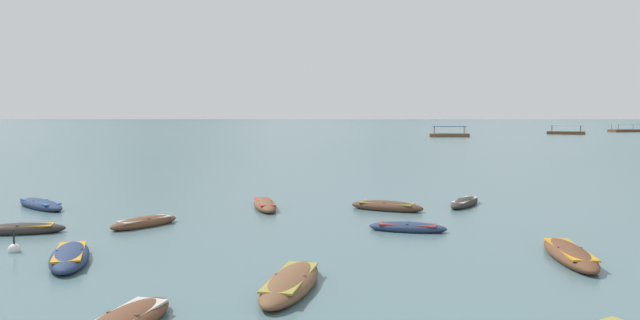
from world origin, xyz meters
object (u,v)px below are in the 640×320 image
Objects in this scene: rowboat_12 at (408,227)px; ferry_1 at (626,130)px; rowboat_6 at (265,205)px; rowboat_10 at (144,222)px; ferry_2 at (566,133)px; mooring_buoy at (14,249)px; rowboat_5 at (570,254)px; rowboat_0 at (41,205)px; rowboat_11 at (19,229)px; rowboat_9 at (387,206)px; rowboat_4 at (290,283)px; ferry_0 at (449,135)px; rowboat_1 at (465,203)px; rowboat_8 at (70,257)px.

ferry_1 is (68.10, 152.71, 0.31)m from rowboat_12.
rowboat_10 is at bearing -127.76° from rowboat_6.
ferry_2 is at bearing 70.98° from rowboat_12.
ferry_2 is 144.63m from mooring_buoy.
rowboat_5 is 1.35× the size of rowboat_12.
rowboat_0 is at bearing 117.85° from mooring_buoy.
rowboat_12 is at bearing 8.44° from rowboat_11.
rowboat_5 is at bearing -111.98° from ferry_1.
rowboat_9 is 15.75m from mooring_buoy.
rowboat_4 is 4.77× the size of mooring_buoy.
ferry_1 is at bearing 65.00° from rowboat_9.
rowboat_10 is 0.34× the size of ferry_2.
ferry_0 reaches higher than rowboat_5.
mooring_buoy is (-13.01, -4.98, -0.05)m from rowboat_12.
rowboat_1 is at bearing 24.58° from rowboat_9.
rowboat_10 is at bearing -178.68° from rowboat_12.
rowboat_9 is (9.65, 11.02, -0.00)m from rowboat_8.
ferry_0 is at bearing 85.76° from rowboat_5.
rowboat_10 is 172.02m from ferry_1.
mooring_buoy is (-16.08, -11.71, -0.07)m from rowboat_1.
ferry_0 is (27.72, 108.30, 0.29)m from rowboat_11.
rowboat_5 is 1.09× the size of rowboat_8.
ferry_0 reaches higher than rowboat_10.
ferry_1 reaches higher than rowboat_10.
rowboat_8 is at bearing -53.76° from rowboat_0.
rowboat_10 is (-7.32, 7.80, -0.02)m from rowboat_4.
rowboat_0 is 18.49m from rowboat_4.
ferry_1 reaches higher than rowboat_9.
rowboat_8 is (-13.52, -12.79, 0.02)m from rowboat_1.
rowboat_10 is 3.57× the size of mooring_buoy.
rowboat_4 is at bearing -46.84° from rowboat_10.
rowboat_0 is 17.97m from rowboat_12.
rowboat_12 is at bearing -80.84° from rowboat_9.
rowboat_11 is at bearing -138.96° from rowboat_6.
rowboat_11 reaches higher than rowboat_12.
rowboat_5 is 1.22× the size of rowboat_11.
rowboat_0 is 0.45× the size of ferry_2.
rowboat_5 is 17.88m from mooring_buoy.
rowboat_6 is 103.20m from ferry_0.
ferry_2 is at bearing 35.03° from ferry_0.
rowboat_5 reaches higher than rowboat_10.
rowboat_10 is 0.90× the size of rowboat_11.
rowboat_0 is at bearing -119.90° from ferry_1.
rowboat_5 is 10.59m from rowboat_9.
rowboat_11 is 0.40× the size of ferry_0.
rowboat_1 is 1.15× the size of rowboat_10.
rowboat_6 is 0.40× the size of ferry_1.
rowboat_9 reaches higher than rowboat_11.
rowboat_1 reaches higher than rowboat_10.
ferry_0 is at bearing -144.97° from ferry_2.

